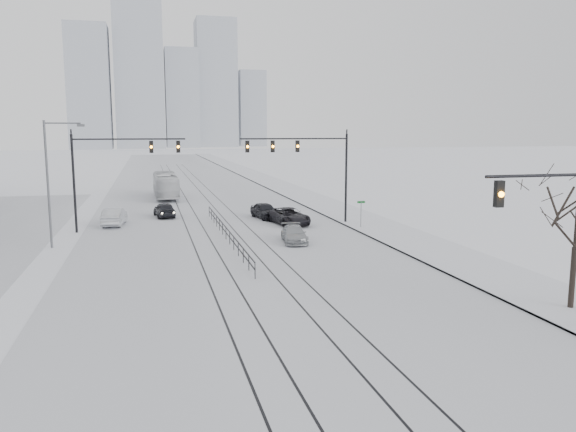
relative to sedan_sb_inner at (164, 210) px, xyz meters
The scene contains 16 objects.
road 17.80m from the sedan_sb_inner, 76.25° to the left, with size 22.00×260.00×0.02m, color silver.
sidewalk_east 24.77m from the sedan_sb_inner, 44.27° to the left, with size 5.00×260.00×0.16m, color silver.
curb 23.08m from the sedan_sb_inner, 48.52° to the left, with size 0.10×260.00×0.12m, color gray.
tram_rails 5.08m from the sedan_sb_inner, 32.74° to the right, with size 5.30×180.00×0.01m.
skyline 233.02m from the sedan_sb_inner, 87.71° to the left, with size 96.00×48.00×72.00m.
traffic_mast_ne 15.44m from the sedan_sb_inner, 31.96° to the right, with size 9.60×0.37×8.00m.
traffic_mast_nw 9.34m from the sedan_sb_inner, 122.55° to the right, with size 9.10×0.37×8.00m.
street_light_west 15.67m from the sedan_sb_inner, 122.08° to the right, with size 2.73×0.25×9.00m.
median_fence 13.41m from the sedan_sb_inner, 71.61° to the right, with size 0.06×24.00×1.00m.
street_sign 19.30m from the sedan_sb_inner, 33.77° to the right, with size 0.70×0.06×2.40m.
sedan_sb_inner is the anchor object (origin of this frame).
sedan_sb_outer 5.86m from the sedan_sb_inner, 139.28° to the right, with size 1.60×4.59×1.51m, color silver.
sedan_nb_front 12.79m from the sedan_sb_inner, 33.66° to the right, with size 2.43×5.26×1.46m, color black.
sedan_nb_right 17.55m from the sedan_sb_inner, 59.01° to the right, with size 1.71×4.21×1.22m, color #9CA0A3.
sedan_nb_far 9.79m from the sedan_sb_inner, 18.72° to the right, with size 1.75×4.35×1.48m, color black.
box_truck 16.09m from the sedan_sb_inner, 87.70° to the left, with size 2.62×11.22×3.12m, color silver.
Camera 1 is at (-5.63, -12.19, 8.27)m, focal length 35.00 mm.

